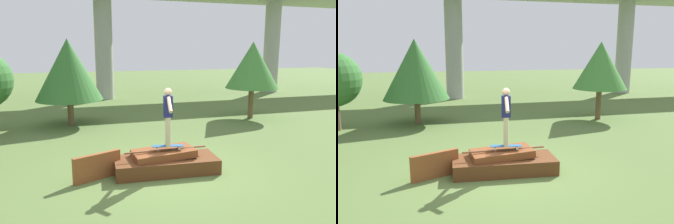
% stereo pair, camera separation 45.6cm
% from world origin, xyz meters
% --- Properties ---
extents(ground_plane, '(80.00, 80.00, 0.00)m').
position_xyz_m(ground_plane, '(0.00, 0.00, 0.00)').
color(ground_plane, '#567038').
extents(scrap_pile, '(2.69, 1.26, 0.61)m').
position_xyz_m(scrap_pile, '(-0.01, 0.02, 0.24)').
color(scrap_pile, '#5B3319').
rests_on(scrap_pile, ground_plane).
extents(scrap_plank_loose, '(1.18, 0.57, 0.64)m').
position_xyz_m(scrap_plank_loose, '(-1.73, 0.02, 0.32)').
color(scrap_plank_loose, brown).
rests_on(scrap_plank_loose, ground_plane).
extents(skateboard, '(0.82, 0.33, 0.09)m').
position_xyz_m(skateboard, '(0.05, -0.02, 0.69)').
color(skateboard, '#23517F').
rests_on(skateboard, scrap_pile).
extents(skater, '(0.29, 1.15, 1.47)m').
position_xyz_m(skater, '(0.05, -0.02, 1.54)').
color(skater, '#C6B78E').
rests_on(skater, skateboard).
extents(tree_behind_left, '(2.71, 2.71, 3.54)m').
position_xyz_m(tree_behind_left, '(-2.23, 6.27, 2.29)').
color(tree_behind_left, brown).
rests_on(tree_behind_left, ground_plane).
extents(tree_behind_right, '(2.36, 2.36, 3.45)m').
position_xyz_m(tree_behind_right, '(5.65, 5.29, 2.40)').
color(tree_behind_right, brown).
rests_on(tree_behind_right, ground_plane).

